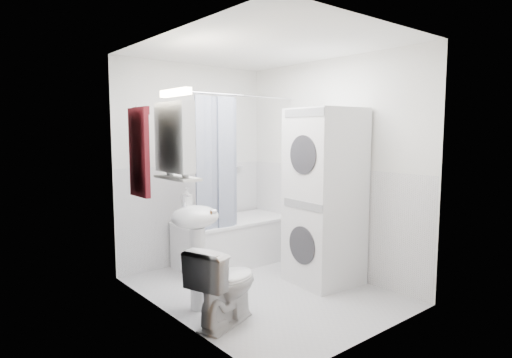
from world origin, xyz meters
TOP-DOWN VIEW (x-y plane):
  - floor at (0.00, 0.00)m, footprint 2.60×2.60m
  - room_walls at (0.00, 0.00)m, footprint 2.60×2.60m
  - wainscot at (0.00, 0.29)m, footprint 1.98×2.58m
  - door at (-0.95, -0.55)m, footprint 0.05×2.00m
  - bathtub at (0.34, 0.92)m, footprint 1.43×0.68m
  - tub_spout at (0.54, 1.25)m, footprint 0.04×0.12m
  - curtain_rod at (0.34, 0.64)m, footprint 1.61×0.02m
  - shower_curtain at (-0.09, 0.64)m, footprint 0.55×0.02m
  - sink at (-0.75, 0.03)m, footprint 0.44×0.37m
  - medicine_cabinet at (-0.90, 0.10)m, footprint 0.13×0.50m
  - shelf at (-0.89, 0.10)m, footprint 0.18×0.54m
  - shower_caddy at (0.59, 1.24)m, footprint 0.22×0.06m
  - towel at (-0.94, 0.75)m, footprint 0.07×0.37m
  - washer_dryer at (0.68, -0.21)m, footprint 0.72×0.71m
  - toilet at (-0.72, -0.37)m, footprint 0.77×0.58m
  - soap_pump at (-0.71, 0.25)m, footprint 0.08×0.17m
  - shelf_bottle at (-0.89, -0.05)m, footprint 0.07×0.18m
  - shelf_cup at (-0.89, 0.22)m, footprint 0.10×0.09m
  - shampoo_a at (0.35, 1.24)m, footprint 0.13×0.17m
  - shampoo_b at (0.47, 1.24)m, footprint 0.08×0.21m

SIDE VIEW (x-z plane):
  - floor at x=0.00m, z-range 0.00..0.00m
  - bathtub at x=0.34m, z-range 0.03..0.57m
  - toilet at x=-0.72m, z-range 0.00..0.67m
  - wainscot at x=0.00m, z-range -0.69..1.89m
  - sink at x=-0.75m, z-range 0.18..1.22m
  - tub_spout at x=0.54m, z-range 0.85..0.88m
  - washer_dryer at x=0.68m, z-range 0.00..1.84m
  - soap_pump at x=-0.71m, z-range 0.91..0.99m
  - door at x=-0.95m, z-range 0.00..2.00m
  - shower_caddy at x=0.59m, z-range 1.14..1.16m
  - shelf at x=-0.89m, z-range 1.19..1.21m
  - shampoo_b at x=0.47m, z-range 1.16..1.24m
  - shampoo_a at x=0.35m, z-range 1.16..1.29m
  - shelf_bottle at x=-0.89m, z-range 1.21..1.28m
  - shower_curtain at x=-0.09m, z-range 0.52..1.98m
  - shelf_cup at x=-0.89m, z-range 1.21..1.31m
  - towel at x=-0.94m, z-range 0.97..1.86m
  - room_walls at x=0.00m, z-range 0.19..2.79m
  - medicine_cabinet at x=-0.90m, z-range 1.21..1.92m
  - curtain_rod at x=0.34m, z-range 1.99..2.01m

